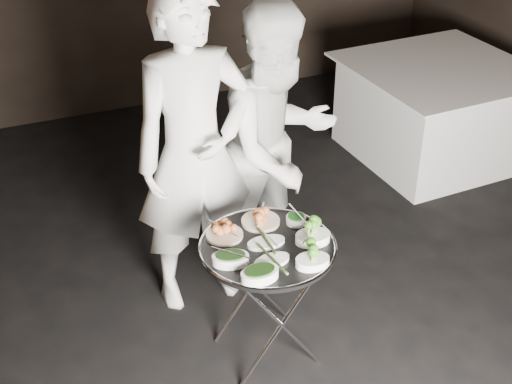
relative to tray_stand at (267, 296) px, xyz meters
name	(u,v)px	position (x,y,z in m)	size (l,w,h in m)	color
floor	(298,352)	(0.17, -0.06, -0.42)	(6.00, 7.00, 0.05)	black
tray_stand	(267,296)	(0.00, 0.00, 0.00)	(0.48, 0.41, 0.70)	silver
serving_tray	(268,247)	(0.00, 0.00, 0.32)	(0.70, 0.70, 0.04)	black
potato_plate_a	(224,231)	(-0.17, 0.16, 0.36)	(0.19, 0.19, 0.07)	beige
potato_plate_b	(261,218)	(0.05, 0.20, 0.36)	(0.21, 0.21, 0.07)	beige
greens_bowl	(296,219)	(0.22, 0.13, 0.35)	(0.11, 0.11, 0.06)	white
asparagus_plate_a	(266,241)	(0.00, 0.01, 0.34)	(0.20, 0.12, 0.04)	white
asparagus_plate_b	(272,260)	(-0.04, -0.14, 0.34)	(0.20, 0.13, 0.04)	white
spinach_bowl_a	(231,258)	(-0.22, -0.06, 0.36)	(0.21, 0.17, 0.07)	white
spinach_bowl_b	(260,273)	(-0.14, -0.23, 0.36)	(0.19, 0.13, 0.08)	white
broccoli_bowl_a	(313,236)	(0.22, -0.06, 0.36)	(0.19, 0.15, 0.08)	white
broccoli_bowl_b	(312,260)	(0.13, -0.23, 0.36)	(0.18, 0.14, 0.07)	white
serving_utensils	(265,229)	(0.02, 0.07, 0.38)	(0.59, 0.43, 0.01)	silver
waiter_left	(195,154)	(-0.16, 0.64, 0.56)	(0.70, 0.46, 1.91)	silver
waiter_right	(278,146)	(0.37, 0.69, 0.48)	(0.85, 0.66, 1.74)	silver
dining_table	(436,111)	(2.17, 1.57, -0.01)	(1.33, 1.33, 0.76)	silver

